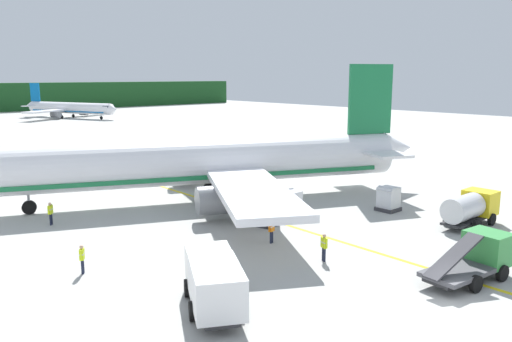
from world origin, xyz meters
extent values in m
cube|color=#A8A8A3|center=(0.00, 48.00, -0.10)|extent=(240.00, 320.00, 0.20)
cylinder|color=white|center=(3.15, 24.78, 3.50)|extent=(34.47, 18.00, 3.80)
cone|color=white|center=(21.08, 16.88, 3.90)|extent=(4.23, 4.25, 3.23)
cube|color=white|center=(1.29, 15.61, 2.83)|extent=(12.12, 16.27, 0.50)
cylinder|color=slate|center=(0.75, 18.85, 1.63)|extent=(3.82, 3.30, 2.20)
cube|color=white|center=(8.67, 32.34, 2.83)|extent=(9.46, 16.70, 0.50)
cylinder|color=slate|center=(5.92, 30.56, 1.63)|extent=(3.82, 3.30, 2.20)
cube|color=#19723F|center=(18.25, 18.13, 8.65)|extent=(4.17, 2.10, 6.50)
cube|color=white|center=(18.25, 18.13, 3.90)|extent=(7.12, 10.81, 0.24)
cube|color=#19723F|center=(3.15, 24.78, 2.46)|extent=(31.10, 16.38, 0.36)
cylinder|color=black|center=(-9.37, 30.30, 0.55)|extent=(1.15, 0.76, 1.10)
cylinder|color=gray|center=(-9.37, 30.30, 1.35)|extent=(0.20, 0.20, 0.50)
cylinder|color=black|center=(3.47, 21.80, 0.55)|extent=(1.15, 0.76, 1.10)
cylinder|color=gray|center=(3.47, 21.80, 1.35)|extent=(0.20, 0.20, 0.50)
cylinder|color=black|center=(5.57, 26.56, 0.55)|extent=(1.15, 0.76, 1.10)
cylinder|color=gray|center=(5.57, 26.56, 1.35)|extent=(0.20, 0.20, 0.50)
cylinder|color=white|center=(29.80, 120.12, 2.61)|extent=(13.06, 25.84, 2.83)
cone|color=white|center=(35.37, 106.92, 2.61)|extent=(3.18, 2.70, 2.69)
cone|color=white|center=(24.11, 133.59, 2.91)|extent=(3.15, 3.14, 2.41)
cube|color=#192333|center=(34.73, 108.43, 3.25)|extent=(2.92, 2.59, 0.45)
cube|color=white|center=(35.50, 124.14, 2.11)|extent=(12.46, 6.90, 0.37)
cylinder|color=slate|center=(34.14, 122.11, 1.22)|extent=(2.44, 2.84, 1.64)
cube|color=white|center=(22.94, 118.84, 2.11)|extent=(12.18, 8.90, 0.37)
cylinder|color=slate|center=(25.34, 118.40, 1.22)|extent=(2.44, 2.84, 1.64)
cube|color=#0C66B2|center=(25.01, 131.46, 6.45)|extent=(1.52, 3.13, 4.85)
cube|color=white|center=(25.01, 131.46, 2.91)|extent=(8.08, 5.22, 0.18)
cube|color=#0C66B2|center=(29.80, 120.12, 1.83)|extent=(11.89, 23.31, 0.27)
cylinder|color=black|center=(33.77, 110.72, 0.41)|extent=(0.56, 0.86, 0.82)
cylinder|color=gray|center=(33.77, 110.72, 1.01)|extent=(0.15, 0.15, 0.37)
cylinder|color=black|center=(31.15, 121.90, 0.41)|extent=(0.56, 0.86, 0.82)
cylinder|color=gray|center=(31.15, 121.90, 1.01)|extent=(0.15, 0.15, 0.37)
cylinder|color=black|center=(27.58, 120.39, 0.41)|extent=(0.56, 0.86, 0.82)
cylinder|color=gray|center=(27.58, 120.39, 1.01)|extent=(0.15, 0.15, 0.37)
cube|color=yellow|center=(15.45, 5.72, 1.50)|extent=(1.82, 2.21, 1.80)
cube|color=#192333|center=(16.30, 5.73, 1.86)|extent=(0.09, 1.85, 0.94)
cylinder|color=silver|center=(12.80, 5.70, 1.50)|extent=(3.35, 1.82, 1.80)
cube|color=#262628|center=(13.70, 5.71, 0.52)|extent=(5.33, 1.58, 0.16)
cylinder|color=black|center=(15.15, 6.82, 0.45)|extent=(0.90, 0.29, 0.90)
cylinder|color=black|center=(15.16, 4.62, 0.45)|extent=(0.90, 0.29, 0.90)
cylinder|color=black|center=(12.79, 6.80, 0.45)|extent=(0.90, 0.29, 0.90)
cylinder|color=black|center=(12.80, 4.60, 0.45)|extent=(0.90, 0.29, 0.90)
cube|color=#338C3F|center=(5.59, 0.61, 1.50)|extent=(2.01, 2.37, 1.80)
cube|color=#192333|center=(6.43, 0.53, 1.86)|extent=(0.26, 1.85, 0.94)
cube|color=#4C4C51|center=(2.80, 0.89, 0.72)|extent=(4.00, 2.57, 0.24)
cube|color=#2D2D33|center=(2.40, 0.93, 1.70)|extent=(3.99, 1.28, 1.68)
cube|color=#262628|center=(3.70, 0.80, 0.52)|extent=(5.72, 2.09, 0.16)
cylinder|color=black|center=(5.40, 1.74, 0.45)|extent=(0.92, 0.37, 0.90)
cylinder|color=black|center=(5.18, -0.45, 0.45)|extent=(0.92, 0.37, 0.90)
cylinder|color=black|center=(2.91, 1.98, 0.45)|extent=(0.92, 0.37, 0.90)
cylinder|color=black|center=(2.69, -0.21, 0.45)|extent=(0.92, 0.37, 0.90)
cube|color=white|center=(-7.50, 8.79, 1.50)|extent=(2.79, 2.64, 1.80)
cube|color=#192333|center=(-7.09, 9.53, 1.86)|extent=(1.66, 0.96, 0.94)
cube|color=white|center=(-8.89, 6.26, 1.54)|extent=(3.83, 4.53, 1.89)
cube|color=#262628|center=(-8.45, 7.05, 0.52)|extent=(4.12, 5.79, 0.16)
cylinder|color=black|center=(-8.61, 9.05, 0.45)|extent=(0.68, 0.92, 0.90)
cylinder|color=black|center=(-6.68, 7.99, 0.45)|extent=(0.68, 0.92, 0.90)
cylinder|color=black|center=(-9.85, 6.79, 0.45)|extent=(0.68, 0.92, 0.90)
cylinder|color=black|center=(-7.92, 5.73, 0.45)|extent=(0.68, 0.92, 0.90)
cube|color=#333338|center=(2.69, 15.65, 0.15)|extent=(2.14, 2.14, 0.30)
cube|color=silver|center=(2.69, 15.65, 1.08)|extent=(1.89, 1.89, 1.55)
cube|color=silver|center=(2.53, 16.15, 1.70)|extent=(1.65, 1.04, 0.56)
cube|color=#333338|center=(5.94, 16.36, 0.15)|extent=(1.63, 1.63, 0.30)
cube|color=silver|center=(5.94, 16.36, 1.13)|extent=(1.42, 1.42, 1.65)
cube|color=silver|center=(5.93, 16.86, 1.80)|extent=(1.43, 0.60, 0.54)
cube|color=#333338|center=(12.96, 12.07, 0.15)|extent=(1.64, 1.64, 0.30)
cube|color=silver|center=(12.96, 12.07, 1.13)|extent=(1.44, 1.44, 1.66)
cube|color=silver|center=(12.47, 12.06, 1.81)|extent=(0.61, 1.44, 0.54)
cylinder|color=#191E33|center=(0.29, 12.37, 0.40)|extent=(0.14, 0.14, 0.81)
cylinder|color=#191E33|center=(0.11, 12.32, 0.40)|extent=(0.14, 0.14, 0.81)
cube|color=orange|center=(0.20, 12.35, 1.11)|extent=(0.48, 0.33, 0.60)
cube|color=silver|center=(0.20, 12.35, 1.14)|extent=(0.49, 0.34, 0.06)
sphere|color=tan|center=(0.20, 12.35, 1.52)|extent=(0.22, 0.22, 0.22)
cylinder|color=orange|center=(0.46, 12.42, 1.14)|extent=(0.09, 0.09, 0.57)
cylinder|color=orange|center=(-0.06, 12.27, 1.14)|extent=(0.09, 0.09, 0.57)
cylinder|color=#191E33|center=(0.28, 7.94, 0.42)|extent=(0.14, 0.14, 0.83)
cylinder|color=#191E33|center=(0.22, 7.77, 0.42)|extent=(0.14, 0.14, 0.83)
cube|color=#CCE519|center=(0.25, 7.85, 1.15)|extent=(0.35, 0.49, 0.63)
cube|color=silver|center=(0.25, 7.85, 1.18)|extent=(0.36, 0.50, 0.06)
sphere|color=tan|center=(0.25, 7.85, 1.57)|extent=(0.23, 0.23, 0.23)
cylinder|color=#CCE519|center=(0.34, 8.11, 1.18)|extent=(0.09, 0.09, 0.59)
cylinder|color=#CCE519|center=(0.17, 7.60, 1.18)|extent=(0.09, 0.09, 0.59)
cylinder|color=#191E33|center=(-11.23, 15.53, 0.41)|extent=(0.14, 0.14, 0.81)
cylinder|color=#191E33|center=(-11.33, 15.38, 0.41)|extent=(0.14, 0.14, 0.81)
cube|color=#CCE519|center=(-11.28, 15.45, 1.12)|extent=(0.43, 0.49, 0.61)
cube|color=silver|center=(-11.28, 15.45, 1.15)|extent=(0.44, 0.50, 0.06)
sphere|color=tan|center=(-11.28, 15.45, 1.54)|extent=(0.22, 0.22, 0.22)
cylinder|color=#CCE519|center=(-11.13, 15.68, 1.15)|extent=(0.09, 0.09, 0.58)
cylinder|color=#CCE519|center=(-11.43, 15.23, 1.15)|extent=(0.09, 0.09, 0.58)
cylinder|color=#191E33|center=(-9.23, 26.06, 0.42)|extent=(0.14, 0.14, 0.85)
cylinder|color=#191E33|center=(-9.10, 26.19, 0.42)|extent=(0.14, 0.14, 0.85)
cube|color=#CCE519|center=(-9.17, 26.13, 1.16)|extent=(0.47, 0.47, 0.63)
cube|color=silver|center=(-9.17, 26.13, 1.19)|extent=(0.48, 0.48, 0.06)
sphere|color=tan|center=(-9.17, 26.13, 1.59)|extent=(0.23, 0.23, 0.23)
cylinder|color=#CCE519|center=(-9.36, 25.94, 1.19)|extent=(0.09, 0.09, 0.60)
cylinder|color=#CCE519|center=(-8.98, 26.32, 1.19)|extent=(0.09, 0.09, 0.60)
cube|color=yellow|center=(3.86, 19.78, 0.01)|extent=(0.30, 60.00, 0.01)
camera|label=1|loc=(-21.87, -11.20, 10.87)|focal=35.95mm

